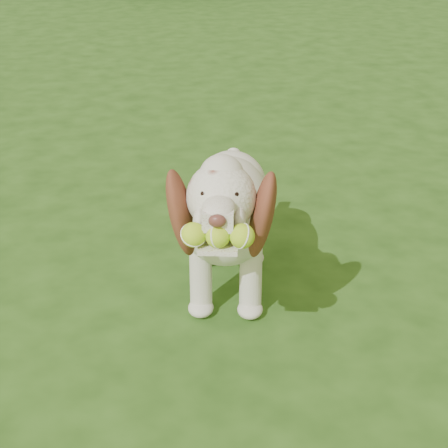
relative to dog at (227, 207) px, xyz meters
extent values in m
plane|color=#224513|center=(-0.07, -0.24, -0.41)|extent=(80.00, 80.00, 0.00)
ellipsoid|color=silver|center=(0.03, 0.10, -0.04)|extent=(0.48, 0.71, 0.34)
ellipsoid|color=silver|center=(-0.03, -0.14, 0.00)|extent=(0.40, 0.40, 0.33)
ellipsoid|color=silver|center=(0.08, 0.32, -0.05)|extent=(0.37, 0.37, 0.30)
cylinder|color=silver|center=(-0.06, -0.26, 0.09)|extent=(0.23, 0.30, 0.26)
sphere|color=silver|center=(-0.09, -0.38, 0.22)|extent=(0.28, 0.28, 0.23)
sphere|color=silver|center=(-0.09, -0.36, 0.28)|extent=(0.18, 0.18, 0.15)
cube|color=silver|center=(-0.13, -0.51, 0.21)|extent=(0.13, 0.16, 0.06)
ellipsoid|color=#592D28|center=(-0.14, -0.58, 0.23)|extent=(0.06, 0.05, 0.04)
cube|color=silver|center=(-0.13, -0.52, 0.12)|extent=(0.16, 0.17, 0.02)
ellipsoid|color=brown|center=(-0.22, -0.34, 0.15)|extent=(0.17, 0.22, 0.36)
ellipsoid|color=brown|center=(0.04, -0.41, 0.15)|extent=(0.16, 0.24, 0.36)
cylinder|color=silver|center=(0.11, 0.45, -0.01)|extent=(0.10, 0.17, 0.13)
cylinder|color=silver|center=(-0.12, -0.09, -0.26)|extent=(0.11, 0.11, 0.29)
cylinder|color=silver|center=(0.07, -0.14, -0.26)|extent=(0.11, 0.11, 0.29)
cylinder|color=silver|center=(-0.02, 0.32, -0.26)|extent=(0.11, 0.11, 0.29)
cylinder|color=silver|center=(0.17, 0.28, -0.26)|extent=(0.11, 0.11, 0.29)
sphere|color=#C7DB21|center=(-0.21, -0.54, 0.17)|extent=(0.10, 0.10, 0.08)
sphere|color=#C7DB21|center=(-0.14, -0.56, 0.17)|extent=(0.10, 0.10, 0.08)
sphere|color=#C7DB21|center=(-0.06, -0.58, 0.17)|extent=(0.10, 0.10, 0.08)
camera|label=1|loc=(-0.50, -2.61, 1.22)|focal=60.00mm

